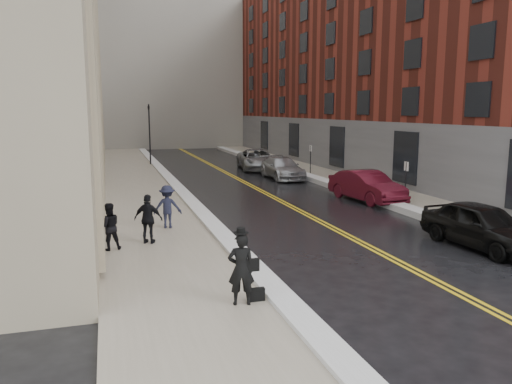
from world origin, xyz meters
TOP-DOWN VIEW (x-y plane):
  - ground at (0.00, 0.00)m, footprint 160.00×160.00m
  - sidewalk_left at (-4.50, 16.00)m, footprint 4.00×64.00m
  - sidewalk_right at (9.00, 16.00)m, footprint 3.00×64.00m
  - lane_stripe_a at (2.38, 16.00)m, footprint 0.12×64.00m
  - lane_stripe_b at (2.62, 16.00)m, footprint 0.12×64.00m
  - snow_ridge_left at (-2.20, 16.00)m, footprint 0.70×60.80m
  - snow_ridge_right at (7.15, 16.00)m, footprint 0.85×60.80m
  - building_right at (17.50, 23.00)m, footprint 14.00×50.00m
  - traffic_signal at (-2.60, 30.00)m, footprint 0.18×0.15m
  - parking_sign_near at (7.90, 8.00)m, footprint 0.06×0.35m
  - parking_sign_far at (7.90, 20.00)m, footprint 0.06×0.35m
  - car_black at (6.15, 0.67)m, footprint 2.22×4.79m
  - car_maroon at (6.80, 9.85)m, footprint 2.34×5.03m
  - car_silver_near at (5.48, 19.28)m, footprint 2.09×5.10m
  - car_silver_far at (5.31, 24.68)m, footprint 3.43×6.16m
  - pedestrian_main at (-3.24, -2.22)m, footprint 0.70×0.52m
  - pedestrian_a at (-6.20, 3.58)m, footprint 0.86×0.73m
  - pedestrian_b at (-3.97, 6.18)m, footprint 1.19×0.82m
  - pedestrian_c at (-4.88, 4.03)m, footprint 1.09×0.81m

SIDE VIEW (x-z plane):
  - ground at x=0.00m, z-range 0.00..0.00m
  - lane_stripe_a at x=2.38m, z-range 0.00..0.01m
  - lane_stripe_b at x=2.62m, z-range 0.00..0.01m
  - sidewalk_left at x=-4.50m, z-range 0.00..0.15m
  - sidewalk_right at x=9.00m, z-range 0.00..0.15m
  - snow_ridge_left at x=-2.20m, z-range 0.00..0.26m
  - snow_ridge_right at x=7.15m, z-range 0.00..0.30m
  - car_silver_near at x=5.48m, z-range 0.00..1.48m
  - car_black at x=6.15m, z-range 0.00..1.59m
  - car_maroon at x=6.80m, z-range 0.00..1.59m
  - car_silver_far at x=5.31m, z-range 0.00..1.63m
  - pedestrian_a at x=-6.20m, z-range 0.15..1.72m
  - pedestrian_b at x=-3.97m, z-range 0.15..1.83m
  - pedestrian_c at x=-4.88m, z-range 0.15..1.87m
  - pedestrian_main at x=-3.24m, z-range 0.15..1.90m
  - parking_sign_near at x=7.90m, z-range 0.24..2.47m
  - parking_sign_far at x=7.90m, z-range 0.24..2.47m
  - traffic_signal at x=-2.60m, z-range 0.48..5.68m
  - building_right at x=17.50m, z-range 0.00..18.00m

